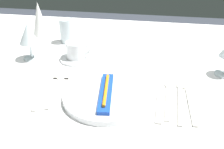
{
  "coord_description": "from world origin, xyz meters",
  "views": [
    {
      "loc": [
        0.11,
        -0.9,
        1.23
      ],
      "look_at": [
        -0.02,
        -0.08,
        0.76
      ],
      "focal_mm": 44.41,
      "sensor_mm": 36.0,
      "label": 1
    }
  ],
  "objects_px": {
    "wine_glass_centre": "(28,35)",
    "dinner_plate": "(106,97)",
    "coffee_cup_left": "(76,50)",
    "drink_tumbler": "(67,32)",
    "fork_inner": "(48,89)",
    "dinner_knife": "(160,100)",
    "napkin_folded": "(39,19)",
    "spoon_tea": "(189,98)",
    "spoon_dessert": "(180,97)",
    "fork_outer": "(60,88)",
    "spoon_soup": "(168,95)",
    "toothbrush_package": "(106,92)"
  },
  "relations": [
    {
      "from": "dinner_knife",
      "to": "spoon_tea",
      "type": "relative_size",
      "value": 1.06
    },
    {
      "from": "wine_glass_centre",
      "to": "dinner_plate",
      "type": "bearing_deg",
      "value": -34.04
    },
    {
      "from": "spoon_dessert",
      "to": "wine_glass_centre",
      "type": "distance_m",
      "value": 0.6
    },
    {
      "from": "spoon_soup",
      "to": "spoon_tea",
      "type": "height_order",
      "value": "same"
    },
    {
      "from": "spoon_dessert",
      "to": "spoon_tea",
      "type": "height_order",
      "value": "same"
    },
    {
      "from": "fork_inner",
      "to": "spoon_tea",
      "type": "bearing_deg",
      "value": 2.49
    },
    {
      "from": "dinner_knife",
      "to": "napkin_folded",
      "type": "xyz_separation_m",
      "value": [
        -0.56,
        0.46,
        0.08
      ]
    },
    {
      "from": "spoon_tea",
      "to": "coffee_cup_left",
      "type": "xyz_separation_m",
      "value": [
        -0.42,
        0.21,
        0.04
      ]
    },
    {
      "from": "fork_inner",
      "to": "wine_glass_centre",
      "type": "xyz_separation_m",
      "value": [
        -0.14,
        0.2,
        0.1
      ]
    },
    {
      "from": "fork_outer",
      "to": "spoon_dessert",
      "type": "height_order",
      "value": "spoon_dessert"
    },
    {
      "from": "dinner_knife",
      "to": "wine_glass_centre",
      "type": "xyz_separation_m",
      "value": [
        -0.5,
        0.21,
        0.1
      ]
    },
    {
      "from": "dinner_plate",
      "to": "fork_outer",
      "type": "xyz_separation_m",
      "value": [
        -0.16,
        0.03,
        -0.01
      ]
    },
    {
      "from": "wine_glass_centre",
      "to": "napkin_folded",
      "type": "xyz_separation_m",
      "value": [
        -0.06,
        0.25,
        -0.02
      ]
    },
    {
      "from": "spoon_tea",
      "to": "drink_tumbler",
      "type": "relative_size",
      "value": 2.11
    },
    {
      "from": "spoon_dessert",
      "to": "napkin_folded",
      "type": "height_order",
      "value": "napkin_folded"
    },
    {
      "from": "fork_outer",
      "to": "dinner_plate",
      "type": "bearing_deg",
      "value": -12.04
    },
    {
      "from": "spoon_soup",
      "to": "drink_tumbler",
      "type": "height_order",
      "value": "drink_tumbler"
    },
    {
      "from": "toothbrush_package",
      "to": "spoon_soup",
      "type": "relative_size",
      "value": 1.0
    },
    {
      "from": "fork_inner",
      "to": "napkin_folded",
      "type": "xyz_separation_m",
      "value": [
        -0.2,
        0.45,
        0.08
      ]
    },
    {
      "from": "spoon_soup",
      "to": "napkin_folded",
      "type": "distance_m",
      "value": 0.73
    },
    {
      "from": "coffee_cup_left",
      "to": "drink_tumbler",
      "type": "distance_m",
      "value": 0.19
    },
    {
      "from": "spoon_tea",
      "to": "wine_glass_centre",
      "type": "relative_size",
      "value": 1.54
    },
    {
      "from": "spoon_tea",
      "to": "coffee_cup_left",
      "type": "bearing_deg",
      "value": 153.69
    },
    {
      "from": "spoon_soup",
      "to": "spoon_tea",
      "type": "distance_m",
      "value": 0.06
    },
    {
      "from": "dinner_knife",
      "to": "wine_glass_centre",
      "type": "distance_m",
      "value": 0.56
    },
    {
      "from": "dinner_plate",
      "to": "coffee_cup_left",
      "type": "height_order",
      "value": "coffee_cup_left"
    },
    {
      "from": "spoon_soup",
      "to": "dinner_plate",
      "type": "bearing_deg",
      "value": -165.45
    },
    {
      "from": "fork_inner",
      "to": "spoon_soup",
      "type": "xyz_separation_m",
      "value": [
        0.39,
        0.02,
        0.0
      ]
    },
    {
      "from": "fork_inner",
      "to": "dinner_knife",
      "type": "bearing_deg",
      "value": -1.44
    },
    {
      "from": "coffee_cup_left",
      "to": "dinner_knife",
      "type": "bearing_deg",
      "value": -35.72
    },
    {
      "from": "fork_inner",
      "to": "spoon_dessert",
      "type": "relative_size",
      "value": 0.96
    },
    {
      "from": "spoon_dessert",
      "to": "wine_glass_centre",
      "type": "bearing_deg",
      "value": 161.92
    },
    {
      "from": "toothbrush_package",
      "to": "wine_glass_centre",
      "type": "distance_m",
      "value": 0.42
    },
    {
      "from": "wine_glass_centre",
      "to": "drink_tumbler",
      "type": "bearing_deg",
      "value": 64.12
    },
    {
      "from": "dinner_plate",
      "to": "coffee_cup_left",
      "type": "bearing_deg",
      "value": 122.9
    },
    {
      "from": "fork_inner",
      "to": "napkin_folded",
      "type": "bearing_deg",
      "value": 114.04
    },
    {
      "from": "dinner_knife",
      "to": "spoon_dessert",
      "type": "xyz_separation_m",
      "value": [
        0.06,
        0.03,
        0.0
      ]
    },
    {
      "from": "spoon_soup",
      "to": "fork_outer",
      "type": "bearing_deg",
      "value": -177.43
    },
    {
      "from": "toothbrush_package",
      "to": "drink_tumbler",
      "type": "xyz_separation_m",
      "value": [
        -0.25,
        0.42,
        0.02
      ]
    },
    {
      "from": "dinner_knife",
      "to": "spoon_dessert",
      "type": "distance_m",
      "value": 0.07
    },
    {
      "from": "drink_tumbler",
      "to": "wine_glass_centre",
      "type": "bearing_deg",
      "value": -115.88
    },
    {
      "from": "dinner_knife",
      "to": "spoon_soup",
      "type": "xyz_separation_m",
      "value": [
        0.03,
        0.03,
        0.0
      ]
    },
    {
      "from": "dinner_plate",
      "to": "dinner_knife",
      "type": "relative_size",
      "value": 1.12
    },
    {
      "from": "spoon_dessert",
      "to": "fork_inner",
      "type": "bearing_deg",
      "value": -177.33
    },
    {
      "from": "dinner_knife",
      "to": "drink_tumbler",
      "type": "height_order",
      "value": "drink_tumbler"
    },
    {
      "from": "coffee_cup_left",
      "to": "drink_tumbler",
      "type": "relative_size",
      "value": 0.91
    },
    {
      "from": "dinner_plate",
      "to": "fork_inner",
      "type": "height_order",
      "value": "dinner_plate"
    },
    {
      "from": "dinner_plate",
      "to": "coffee_cup_left",
      "type": "relative_size",
      "value": 2.74
    },
    {
      "from": "coffee_cup_left",
      "to": "dinner_plate",
      "type": "bearing_deg",
      "value": -57.1
    },
    {
      "from": "spoon_tea",
      "to": "wine_glass_centre",
      "type": "height_order",
      "value": "wine_glass_centre"
    }
  ]
}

